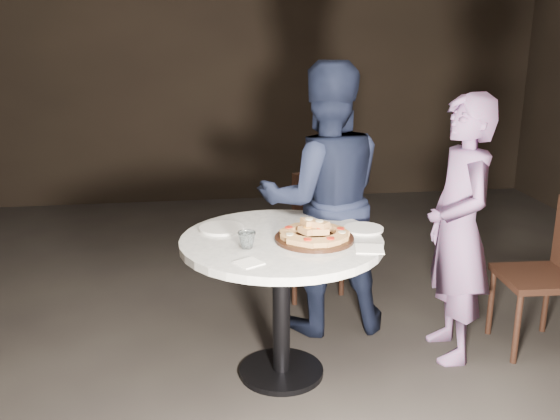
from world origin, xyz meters
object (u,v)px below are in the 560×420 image
serving_board (314,238)px  diner_navy (324,200)px  chair_right (553,266)px  chair_far (313,223)px  focaccia_pile (314,232)px  table (281,265)px  water_glass (247,240)px  diner_teal (458,230)px

serving_board → diner_navy: (0.16, 0.57, 0.03)m
chair_right → diner_navy: size_ratio=0.53×
chair_far → chair_right: 1.46m
focaccia_pile → table: bearing=162.5°
water_glass → diner_navy: bearing=51.9°
table → diner_teal: diner_teal is taller
serving_board → chair_far: size_ratio=0.44×
diner_navy → table: bearing=58.4°
water_glass → chair_far: (0.53, 1.07, -0.28)m
water_glass → chair_right: bearing=6.9°
water_glass → diner_teal: (1.13, 0.21, -0.07)m
table → focaccia_pile: size_ratio=3.50×
chair_far → chair_right: size_ratio=1.06×
diner_navy → diner_teal: size_ratio=1.10×
water_glass → chair_far: bearing=63.9°
table → serving_board: 0.22m
water_glass → chair_far: size_ratio=0.10×
table → water_glass: 0.28m
diner_teal → serving_board: bearing=-76.6°
focaccia_pile → chair_right: bearing=5.8°
table → focaccia_pile: (0.15, -0.05, 0.18)m
focaccia_pile → chair_far: size_ratio=0.39×
table → diner_teal: size_ratio=0.84×
focaccia_pile → diner_teal: 0.82m
chair_right → diner_teal: size_ratio=0.58×
diner_navy → focaccia_pile: bearing=73.7°
focaccia_pile → diner_navy: (0.16, 0.57, -0.00)m
serving_board → water_glass: bearing=-168.8°
focaccia_pile → diner_navy: bearing=73.9°
table → chair_right: chair_right is taller
chair_right → diner_navy: 1.31m
table → chair_right: (1.52, 0.09, -0.13)m
chair_right → diner_teal: 0.61m
serving_board → diner_teal: diner_teal is taller
water_glass → diner_navy: 0.81m
chair_right → focaccia_pile: bearing=-81.4°
diner_teal → chair_far: bearing=-141.6°
serving_board → diner_navy: 0.59m
water_glass → diner_teal: bearing=10.5°
serving_board → chair_far: bearing=79.2°
chair_right → serving_board: bearing=-81.4°
serving_board → diner_navy: bearing=73.9°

